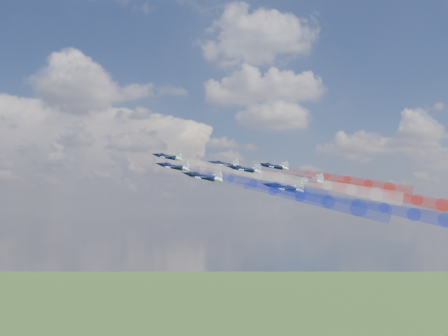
{
  "coord_description": "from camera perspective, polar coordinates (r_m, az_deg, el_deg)",
  "views": [
    {
      "loc": [
        12.7,
        -157.05,
        119.84
      ],
      "look_at": [
        21.98,
        -21.62,
        131.31
      ],
      "focal_mm": 40.64,
      "sensor_mm": 36.0,
      "label": 1
    }
  ],
  "objects": [
    {
      "name": "jet_lead",
      "position": [
        146.07,
        -6.35,
        1.25
      ],
      "size": [
        13.69,
        12.91,
        6.03
      ],
      "primitive_type": null,
      "rotation": [
        0.21,
        -0.13,
        1.03
      ],
      "color": "black"
    },
    {
      "name": "trail_lead",
      "position": [
        135.45,
        1.55,
        -0.27
      ],
      "size": [
        32.47,
        20.72,
        11.19
      ],
      "primitive_type": null,
      "rotation": [
        0.21,
        -0.13,
        1.03
      ],
      "color": "white"
    },
    {
      "name": "jet_inner_left",
      "position": [
        129.61,
        -5.73,
        0.15
      ],
      "size": [
        13.69,
        12.91,
        6.03
      ],
      "primitive_type": null,
      "rotation": [
        0.21,
        -0.13,
        1.03
      ],
      "color": "black"
    },
    {
      "name": "trail_inner_left",
      "position": [
        119.48,
        3.31,
        -1.67
      ],
      "size": [
        32.47,
        20.72,
        11.19
      ],
      "primitive_type": null,
      "rotation": [
        0.21,
        -0.13,
        1.03
      ],
      "color": "#1728C9"
    },
    {
      "name": "jet_inner_right",
      "position": [
        148.4,
        0.05,
        0.39
      ],
      "size": [
        13.69,
        12.91,
        6.03
      ],
      "primitive_type": null,
      "rotation": [
        0.21,
        -0.13,
        1.03
      ],
      "color": "black"
    },
    {
      "name": "trail_inner_right",
      "position": [
        140.12,
        8.19,
        -1.14
      ],
      "size": [
        32.47,
        20.72,
        11.19
      ],
      "primitive_type": null,
      "rotation": [
        0.21,
        -0.13,
        1.03
      ],
      "color": "red"
    },
    {
      "name": "jet_outer_left",
      "position": [
        111.74,
        -2.33,
        -1.0
      ],
      "size": [
        13.69,
        12.91,
        6.03
      ],
      "primitive_type": null,
      "rotation": [
        0.21,
        -0.13,
        1.03
      ],
      "color": "black"
    },
    {
      "name": "trail_outer_left",
      "position": [
        103.2,
        8.52,
        -3.2
      ],
      "size": [
        32.47,
        20.72,
        11.19
      ],
      "primitive_type": null,
      "rotation": [
        0.21,
        -0.13,
        1.03
      ],
      "color": "#1728C9"
    },
    {
      "name": "jet_center_third",
      "position": [
        133.8,
        2.34,
        -0.16
      ],
      "size": [
        13.69,
        12.91,
        6.03
      ],
      "primitive_type": null,
      "rotation": [
        0.21,
        -0.13,
        1.03
      ],
      "color": "black"
    },
    {
      "name": "trail_center_third",
      "position": [
        126.58,
        11.53,
        -1.89
      ],
      "size": [
        32.47,
        20.72,
        11.19
      ],
      "primitive_type": null,
      "rotation": [
        0.21,
        -0.13,
        1.03
      ],
      "color": "white"
    },
    {
      "name": "jet_outer_right",
      "position": [
        153.87,
        5.62,
        0.17
      ],
      "size": [
        13.69,
        12.91,
        6.03
      ],
      "primitive_type": null,
      "rotation": [
        0.21,
        -0.13,
        1.03
      ],
      "color": "black"
    },
    {
      "name": "trail_outer_right",
      "position": [
        147.62,
        13.67,
        -1.3
      ],
      "size": [
        32.47,
        20.72,
        11.19
      ],
      "primitive_type": null,
      "rotation": [
        0.21,
        -0.13,
        1.03
      ],
      "color": "red"
    },
    {
      "name": "jet_rear_left",
      "position": [
        116.36,
        6.76,
        -2.24
      ],
      "size": [
        13.69,
        12.91,
        6.03
      ],
      "primitive_type": null,
      "rotation": [
        0.21,
        -0.13,
        1.03
      ],
      "color": "black"
    },
    {
      "name": "trail_rear_left",
      "position": [
        111.23,
        17.59,
        -4.31
      ],
      "size": [
        32.47,
        20.72,
        11.19
      ],
      "primitive_type": null,
      "rotation": [
        0.21,
        -0.13,
        1.03
      ],
      "color": "#1728C9"
    },
    {
      "name": "jet_rear_right",
      "position": [
        138.23,
        9.28,
        -1.3
      ],
      "size": [
        13.69,
        12.91,
        6.03
      ],
      "primitive_type": null,
      "rotation": [
        0.21,
        -0.13,
        1.03
      ],
      "color": "black"
    },
    {
      "name": "trail_rear_right",
      "position": [
        133.65,
        18.39,
        -2.98
      ],
      "size": [
        32.47,
        20.72,
        11.19
      ],
      "primitive_type": null,
      "rotation": [
        0.21,
        -0.13,
        1.03
      ],
      "color": "red"
    }
  ]
}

